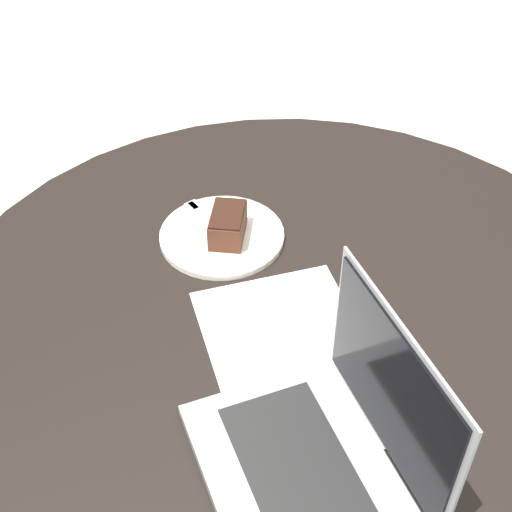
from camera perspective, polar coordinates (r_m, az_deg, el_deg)
dining_table at (r=1.35m, az=2.82°, el=-8.84°), size 1.28×1.28×0.77m
paper_document at (r=1.16m, az=3.06°, el=-8.27°), size 0.46×0.40×0.00m
plate at (r=1.38m, az=-2.74°, el=1.63°), size 0.24×0.24×0.01m
cake_slice at (r=1.35m, az=-2.28°, el=2.51°), size 0.11×0.11×0.06m
fork at (r=1.40m, az=-3.85°, el=2.96°), size 0.17×0.03×0.00m
laptop at (r=1.02m, az=5.32°, el=-15.18°), size 0.39×0.35×0.25m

